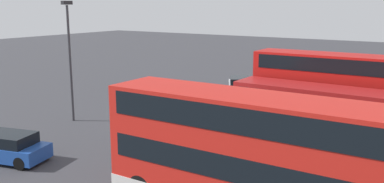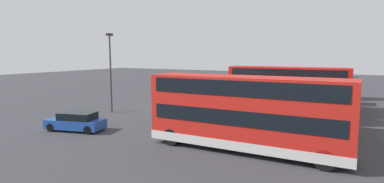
{
  "view_description": "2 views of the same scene",
  "coord_description": "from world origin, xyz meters",
  "views": [
    {
      "loc": [
        24.06,
        17.91,
        7.68
      ],
      "look_at": [
        0.69,
        2.57,
        1.89
      ],
      "focal_mm": 39.71,
      "sensor_mm": 36.0,
      "label": 1
    },
    {
      "loc": [
        28.31,
        18.24,
        5.9
      ],
      "look_at": [
        0.57,
        2.77,
        1.98
      ],
      "focal_mm": 28.81,
      "sensor_mm": 36.0,
      "label": 2
    }
  ],
  "objects": [
    {
      "name": "bus_single_deck_second",
      "position": [
        -7.24,
        12.0,
        1.62
      ],
      "size": [
        2.71,
        11.87,
        2.95
      ],
      "color": "red",
      "rests_on": "ground"
    },
    {
      "name": "car_hatchback_silver",
      "position": [
        -8.72,
        1.37,
        0.7
      ],
      "size": [
        4.35,
        3.52,
        1.43
      ],
      "color": "silver",
      "rests_on": "ground"
    },
    {
      "name": "bus_single_deck_near_end",
      "position": [
        -10.98,
        11.14,
        1.62
      ],
      "size": [
        2.64,
        10.7,
        2.95
      ],
      "color": "#A51919",
      "rests_on": "ground"
    },
    {
      "name": "box_truck_blue",
      "position": [
        -16.06,
        14.04,
        1.71
      ],
      "size": [
        3.08,
        7.67,
        3.2
      ],
      "color": "#595960",
      "rests_on": "ground"
    },
    {
      "name": "bus_single_deck_sixth",
      "position": [
        7.11,
        11.27,
        1.62
      ],
      "size": [
        2.66,
        10.47,
        2.95
      ],
      "color": "#B71411",
      "rests_on": "ground"
    },
    {
      "name": "car_small_green",
      "position": [
        12.37,
        -0.88,
        0.7
      ],
      "size": [
        2.86,
        4.71,
        1.43
      ],
      "color": "#1E479E",
      "rests_on": "ground"
    },
    {
      "name": "waste_bin_yellow",
      "position": [
        3.17,
        2.19,
        0.47
      ],
      "size": [
        0.6,
        0.6,
        0.95
      ],
      "primitive_type": "cylinder",
      "color": "yellow",
      "rests_on": "ground"
    },
    {
      "name": "bus_double_decker_third",
      "position": [
        -3.39,
        11.57,
        2.45
      ],
      "size": [
        2.76,
        11.82,
        4.55
      ],
      "color": "#B71411",
      "rests_on": "ground"
    },
    {
      "name": "lamp_post_tall",
      "position": [
        5.46,
        -3.81,
        4.61
      ],
      "size": [
        0.7,
        0.3,
        7.87
      ],
      "color": "#38383D",
      "rests_on": "ground"
    },
    {
      "name": "bus_single_deck_fifth",
      "position": [
        3.73,
        12.09,
        1.62
      ],
      "size": [
        2.67,
        10.65,
        2.95
      ],
      "color": "red",
      "rests_on": "ground"
    },
    {
      "name": "bus_single_deck_fourth",
      "position": [
        -0.17,
        11.39,
        1.62
      ],
      "size": [
        2.77,
        11.16,
        2.95
      ],
      "color": "#A51919",
      "rests_on": "ground"
    },
    {
      "name": "bus_double_decker_seventh",
      "position": [
        10.88,
        12.2,
        2.45
      ],
      "size": [
        2.77,
        12.08,
        4.55
      ],
      "color": "red",
      "rests_on": "ground"
    },
    {
      "name": "ground_plane",
      "position": [
        0.0,
        0.0,
        0.0
      ],
      "size": [
        140.0,
        140.0,
        0.0
      ],
      "primitive_type": "plane",
      "color": "#38383D"
    }
  ]
}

